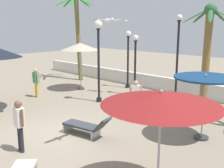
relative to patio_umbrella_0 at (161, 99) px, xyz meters
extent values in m
plane|color=gray|center=(-4.99, 0.72, -2.39)|extent=(56.00, 56.00, 0.00)
cube|color=silver|center=(-4.99, 8.98, -1.95)|extent=(25.20, 0.30, 0.87)
cylinder|color=#A5A5AD|center=(0.00, 0.00, -1.23)|extent=(0.05, 0.05, 2.32)
cone|color=maroon|center=(0.00, 0.00, 0.02)|extent=(2.60, 2.60, 0.27)
sphere|color=#99999E|center=(0.00, 0.00, 0.18)|extent=(0.08, 0.08, 0.08)
cylinder|color=#333338|center=(-9.80, 5.73, -2.35)|extent=(0.46, 0.46, 0.08)
cylinder|color=#A5A5AD|center=(-9.80, 5.73, -1.13)|extent=(0.05, 0.05, 2.52)
cone|color=#B7AD93|center=(-9.80, 5.73, 0.30)|extent=(2.32, 2.32, 0.44)
sphere|color=#99999E|center=(-9.80, 5.73, 0.52)|extent=(0.08, 0.08, 0.08)
cylinder|color=#333338|center=(-0.85, 3.91, -2.35)|extent=(0.51, 0.51, 0.08)
cylinder|color=#A5A5AD|center=(-0.85, 3.91, -1.28)|extent=(0.05, 0.05, 2.23)
cylinder|color=navy|center=(-0.85, 3.91, -0.18)|extent=(2.12, 2.12, 0.06)
sphere|color=#99999E|center=(-0.85, 3.91, -0.10)|extent=(0.08, 0.08, 0.08)
cylinder|color=olive|center=(-2.35, 7.08, -0.08)|extent=(0.38, 0.35, 4.61)
sphere|color=#2D6135|center=(-2.31, 7.08, 2.22)|extent=(0.56, 0.56, 0.56)
ellipsoid|color=#2D6135|center=(-2.16, 7.70, 1.97)|extent=(0.46, 1.16, 0.67)
ellipsoid|color=#2D6135|center=(-2.89, 7.36, 1.97)|extent=(1.12, 0.68, 0.67)
ellipsoid|color=#2D6135|center=(-2.82, 6.69, 1.97)|extent=(1.03, 0.87, 0.67)
ellipsoid|color=#2D6135|center=(-2.04, 6.50, 1.97)|extent=(0.67, 1.13, 0.67)
cylinder|color=brown|center=(-12.27, 7.61, 0.55)|extent=(0.63, 0.31, 5.88)
ellipsoid|color=#1E882C|center=(-11.85, 7.74, 3.23)|extent=(1.37, 0.43, 0.78)
ellipsoid|color=#1E882C|center=(-12.00, 8.07, 3.23)|extent=(1.19, 0.99, 0.78)
ellipsoid|color=#1E882C|center=(-12.58, 8.36, 3.23)|extent=(0.22, 1.36, 0.78)
ellipsoid|color=#1E882C|center=(-13.11, 8.16, 3.23)|extent=(1.07, 1.13, 0.78)
ellipsoid|color=#1E882C|center=(-13.35, 7.63, 3.23)|extent=(1.36, 0.24, 0.78)
ellipsoid|color=#1E882C|center=(-13.16, 7.10, 3.23)|extent=(1.14, 1.05, 0.78)
ellipsoid|color=#1E882C|center=(-12.62, 6.85, 3.23)|extent=(0.24, 1.36, 0.78)
ellipsoid|color=#1E882C|center=(-12.09, 7.04, 3.23)|extent=(1.05, 1.15, 0.78)
cylinder|color=black|center=(-4.35, 7.93, -2.29)|extent=(0.28, 0.28, 0.20)
cylinder|color=black|center=(-4.35, 7.93, -0.30)|extent=(0.12, 0.12, 4.18)
cylinder|color=black|center=(-4.35, 7.93, 1.79)|extent=(0.22, 0.22, 0.06)
sphere|color=white|center=(-4.35, 7.93, 1.95)|extent=(0.32, 0.32, 0.32)
cylinder|color=black|center=(-6.49, 7.03, -2.29)|extent=(0.28, 0.28, 0.20)
cylinder|color=black|center=(-6.49, 7.03, -0.84)|extent=(0.12, 0.12, 3.09)
cylinder|color=black|center=(-6.49, 7.03, 0.71)|extent=(0.22, 0.22, 0.06)
sphere|color=white|center=(-6.49, 7.03, 0.87)|extent=(0.34, 0.34, 0.34)
cylinder|color=black|center=(-6.92, 4.61, -2.29)|extent=(0.28, 0.28, 0.20)
cylinder|color=black|center=(-6.92, 4.61, -0.51)|extent=(0.12, 0.12, 3.76)
cylinder|color=black|center=(-6.92, 4.61, 1.38)|extent=(0.22, 0.22, 0.06)
sphere|color=white|center=(-6.92, 4.61, 1.59)|extent=(0.43, 0.43, 0.43)
cylinder|color=black|center=(-8.00, 8.14, -2.29)|extent=(0.28, 0.28, 0.20)
cylinder|color=black|center=(-8.00, 8.14, -0.76)|extent=(0.12, 0.12, 3.26)
cylinder|color=black|center=(-8.00, 8.14, 0.87)|extent=(0.22, 0.22, 0.06)
sphere|color=white|center=(-8.00, 8.14, 1.05)|extent=(0.35, 0.35, 0.35)
cube|color=#B7B7BC|center=(-3.15, -1.56, -2.21)|extent=(0.41, 0.43, 0.35)
cube|color=#B7B7BC|center=(-4.84, 1.06, -2.21)|extent=(0.15, 0.55, 0.35)
cube|color=#B7B7BC|center=(-3.56, 1.33, -2.21)|extent=(0.15, 0.55, 0.35)
cube|color=#33383D|center=(-4.20, 1.20, -2.04)|extent=(1.48, 0.82, 0.08)
cube|color=#33383D|center=(-3.28, 1.39, -1.82)|extent=(0.60, 0.64, 0.53)
cylinder|color=#26262D|center=(-4.40, -1.04, -1.96)|extent=(0.12, 0.12, 0.85)
cylinder|color=#26262D|center=(-4.56, -1.03, -1.96)|extent=(0.12, 0.12, 0.85)
cube|color=silver|center=(-4.48, -1.04, -1.24)|extent=(0.38, 0.27, 0.60)
sphere|color=brown|center=(-4.48, -1.04, -0.82)|extent=(0.23, 0.23, 0.23)
cylinder|color=brown|center=(-4.24, -1.05, -1.21)|extent=(0.08, 0.08, 0.54)
cylinder|color=brown|center=(-4.72, -1.02, -1.21)|extent=(0.08, 0.08, 0.54)
cylinder|color=gold|center=(-10.01, 2.79, -1.98)|extent=(0.12, 0.12, 0.82)
cylinder|color=gold|center=(-10.17, 2.81, -1.98)|extent=(0.12, 0.12, 0.82)
cube|color=#3F8C59|center=(-10.09, 2.80, -1.28)|extent=(0.38, 0.27, 0.58)
sphere|color=tan|center=(-10.09, 2.80, -0.87)|extent=(0.22, 0.22, 0.22)
cylinder|color=tan|center=(-9.86, 2.78, -1.25)|extent=(0.08, 0.08, 0.52)
cylinder|color=tan|center=(-10.33, 2.82, -1.25)|extent=(0.08, 0.08, 0.52)
cylinder|color=#26262D|center=(-4.21, 4.45, -2.00)|extent=(0.12, 0.12, 0.78)
cylinder|color=#26262D|center=(-4.33, 4.35, -2.00)|extent=(0.12, 0.12, 0.78)
cube|color=silver|center=(-4.27, 4.40, -1.33)|extent=(0.43, 0.42, 0.55)
sphere|color=tan|center=(-4.27, 4.40, -0.95)|extent=(0.21, 0.21, 0.21)
cylinder|color=tan|center=(-4.08, 4.56, -1.30)|extent=(0.08, 0.08, 0.50)
cylinder|color=tan|center=(-4.45, 4.25, -1.30)|extent=(0.08, 0.08, 0.50)
ellipsoid|color=white|center=(-6.90, 6.72, 1.77)|extent=(0.25, 0.34, 0.12)
sphere|color=white|center=(-6.82, 6.57, 1.80)|extent=(0.10, 0.10, 0.10)
cube|color=silver|center=(-6.67, 6.83, 1.79)|extent=(0.52, 0.35, 0.04)
cube|color=silver|center=(-7.13, 6.61, 1.79)|extent=(0.52, 0.35, 0.04)
ellipsoid|color=white|center=(-2.61, 1.00, 1.68)|extent=(0.32, 0.13, 0.12)
sphere|color=white|center=(-2.44, 1.01, 1.71)|extent=(0.10, 0.10, 0.10)
cube|color=silver|center=(-2.62, 1.25, 1.70)|extent=(0.16, 0.51, 0.05)
cube|color=silver|center=(-2.60, 0.74, 1.70)|extent=(0.16, 0.51, 0.05)
camera|label=1|loc=(3.10, -4.66, 1.53)|focal=42.97mm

